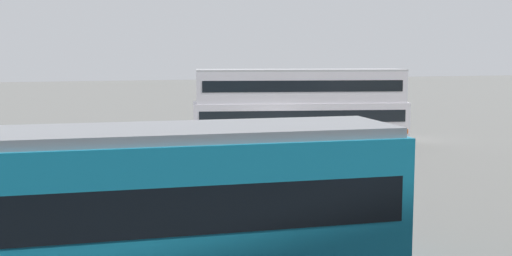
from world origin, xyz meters
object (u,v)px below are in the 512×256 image
at_px(double_decker_bus, 300,104).
at_px(pedestrian_near_railing, 282,156).
at_px(info_sign, 208,142).
at_px(tram_yellow, 82,213).

height_order(double_decker_bus, pedestrian_near_railing, double_decker_bus).
bearing_deg(info_sign, pedestrian_near_railing, -179.32).
xyz_separation_m(double_decker_bus, pedestrian_near_railing, (4.61, 9.70, -1.08)).
bearing_deg(pedestrian_near_railing, info_sign, 0.68).
height_order(tram_yellow, info_sign, tram_yellow).
relative_size(double_decker_bus, tram_yellow, 0.93).
bearing_deg(tram_yellow, double_decker_bus, -122.13).
bearing_deg(info_sign, tram_yellow, 63.82).
distance_m(double_decker_bus, pedestrian_near_railing, 10.80).
relative_size(tram_yellow, pedestrian_near_railing, 8.02).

